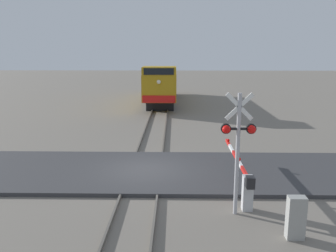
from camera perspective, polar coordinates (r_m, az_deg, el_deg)
ground_plane at (r=16.91m, az=-3.71°, el=-7.45°), size 160.00×160.00×0.00m
rail_track_left at (r=16.96m, az=-6.15°, el=-7.17°), size 0.08×80.00×0.15m
rail_track_right at (r=16.84m, az=-1.26°, el=-7.24°), size 0.08×80.00×0.15m
road_surface at (r=16.88m, az=-3.71°, el=-7.18°), size 36.00×5.76×0.17m
locomotive at (r=38.61m, az=-0.96°, el=6.88°), size 3.04×16.10×4.13m
crossing_signal at (r=12.25m, az=11.13°, el=-2.18°), size 1.18×0.33×4.29m
crossing_gate at (r=13.87m, az=11.99°, el=-8.35°), size 0.36×6.01×1.40m
utility_cabinet at (r=11.81m, az=19.72°, el=-13.62°), size 0.54×0.34×1.36m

